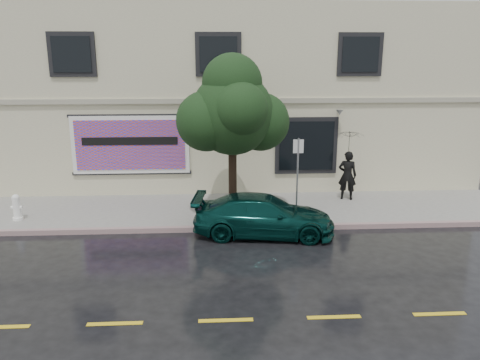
{
  "coord_description": "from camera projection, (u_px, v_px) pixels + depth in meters",
  "views": [
    {
      "loc": [
        -0.18,
        -11.85,
        5.13
      ],
      "look_at": [
        0.6,
        2.2,
        1.41
      ],
      "focal_mm": 35.0,
      "sensor_mm": 36.0,
      "label": 1
    }
  ],
  "objects": [
    {
      "name": "road_marking",
      "position": [
        226.0,
        320.0,
        9.37
      ],
      "size": [
        19.0,
        0.12,
        0.01
      ],
      "primitive_type": "cube",
      "color": "gold",
      "rests_on": "ground"
    },
    {
      "name": "sign_pole",
      "position": [
        298.0,
        171.0,
        14.37
      ],
      "size": [
        0.32,
        0.06,
        2.59
      ],
      "rotation": [
        0.0,
        0.0,
        -0.01
      ],
      "color": "gray",
      "rests_on": "sidewalk"
    },
    {
      "name": "building",
      "position": [
        218.0,
        95.0,
        20.54
      ],
      "size": [
        20.0,
        8.12,
        7.0
      ],
      "color": "#BEB699",
      "rests_on": "ground"
    },
    {
      "name": "curb",
      "position": [
        222.0,
        229.0,
        14.18
      ],
      "size": [
        20.0,
        0.18,
        0.16
      ],
      "primitive_type": "cube",
      "color": "gray",
      "rests_on": "ground"
    },
    {
      "name": "ground",
      "position": [
        222.0,
        251.0,
        12.75
      ],
      "size": [
        90.0,
        90.0,
        0.0
      ],
      "primitive_type": "plane",
      "color": "black",
      "rests_on": "ground"
    },
    {
      "name": "billboard",
      "position": [
        130.0,
        145.0,
        16.81
      ],
      "size": [
        4.3,
        0.16,
        2.2
      ],
      "color": "white",
      "rests_on": "ground"
    },
    {
      "name": "car",
      "position": [
        264.0,
        215.0,
        13.76
      ],
      "size": [
        4.31,
        2.29,
        1.2
      ],
      "primitive_type": "imported",
      "rotation": [
        0.0,
        0.0,
        1.45
      ],
      "color": "#08302C",
      "rests_on": "ground"
    },
    {
      "name": "street_tree",
      "position": [
        232.0,
        114.0,
        14.02
      ],
      "size": [
        2.5,
        2.5,
        4.57
      ],
      "color": "black",
      "rests_on": "sidewalk"
    },
    {
      "name": "fire_hydrant",
      "position": [
        17.0,
        207.0,
        14.64
      ],
      "size": [
        0.34,
        0.32,
        0.83
      ],
      "rotation": [
        0.0,
        0.0,
        0.12
      ],
      "color": "white",
      "rests_on": "sidewalk"
    },
    {
      "name": "pedestrian",
      "position": [
        347.0,
        175.0,
        16.65
      ],
      "size": [
        0.74,
        0.61,
        1.76
      ],
      "primitive_type": "imported",
      "rotation": [
        0.0,
        0.0,
        2.81
      ],
      "color": "black",
      "rests_on": "sidewalk"
    },
    {
      "name": "umbrella",
      "position": [
        349.0,
        140.0,
        16.33
      ],
      "size": [
        1.16,
        1.16,
        0.79
      ],
      "primitive_type": "imported",
      "rotation": [
        0.0,
        0.0,
        -0.09
      ],
      "color": "black",
      "rests_on": "pedestrian"
    },
    {
      "name": "sidewalk",
      "position": [
        221.0,
        210.0,
        15.87
      ],
      "size": [
        20.0,
        3.5,
        0.15
      ],
      "primitive_type": "cube",
      "color": "#9A9892",
      "rests_on": "ground"
    }
  ]
}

